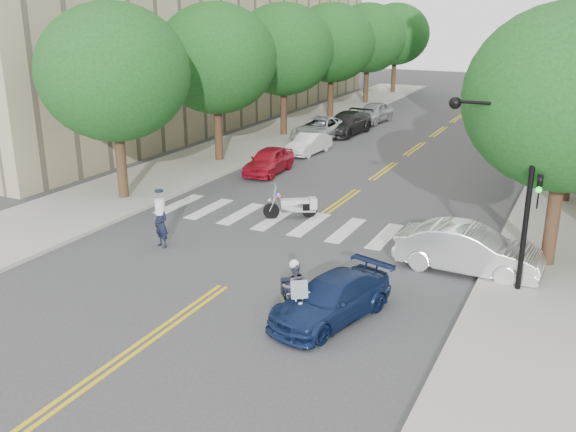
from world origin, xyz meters
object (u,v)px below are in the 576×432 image
Objects in this scene: motorcycle_police at (294,290)px; officer_standing at (161,224)px; motorcycle_parked at (295,206)px; convertible at (468,249)px; sedan_blue at (331,299)px.

officer_standing is at bearing -60.28° from motorcycle_police.
motorcycle_parked is at bearing 77.76° from officer_standing.
motorcycle_police is 0.92× the size of motorcycle_parked.
officer_standing reaches higher than convertible.
officer_standing reaches higher than motorcycle_police.
motorcycle_parked is 7.82m from convertible.
officer_standing is at bearing 115.39° from motorcycle_parked.
motorcycle_police reaches higher than sedan_blue.
officer_standing reaches higher than sedan_blue.
motorcycle_police is at bearing 146.47° from convertible.
motorcycle_police is 7.08m from officer_standing.
convertible reaches higher than motorcycle_parked.
motorcycle_police reaches higher than motorcycle_parked.
sedan_blue is (4.67, -7.55, 0.10)m from motorcycle_parked.
officer_standing is at bearing 105.61° from convertible.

